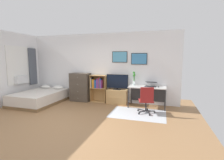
{
  "coord_description": "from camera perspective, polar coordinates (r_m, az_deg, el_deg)",
  "views": [
    {
      "loc": [
        2.4,
        -3.78,
        1.72
      ],
      "look_at": [
        0.78,
        1.5,
        1.0
      ],
      "focal_mm": 26.45,
      "sensor_mm": 36.0,
      "label": 1
    }
  ],
  "objects": [
    {
      "name": "computer_mouse",
      "position": [
        5.85,
        15.73,
        -2.3
      ],
      "size": [
        0.06,
        0.1,
        0.03
      ],
      "primitive_type": "ellipsoid",
      "color": "#262628",
      "rests_on": "desk"
    },
    {
      "name": "bed",
      "position": [
        7.0,
        -23.53,
        -5.46
      ],
      "size": [
        1.44,
        1.99,
        0.58
      ],
      "rotation": [
        0.0,
        0.0,
        0.0
      ],
      "color": "brown",
      "rests_on": "ground_plane"
    },
    {
      "name": "area_rug",
      "position": [
        5.34,
        8.9,
        -11.39
      ],
      "size": [
        1.7,
        1.2,
        0.01
      ],
      "primitive_type": "cube",
      "color": "#B2B7BC",
      "rests_on": "ground_plane"
    },
    {
      "name": "dresser",
      "position": [
        6.83,
        -10.88,
        -2.4
      ],
      "size": [
        0.79,
        0.46,
        1.14
      ],
      "color": "#4C4238",
      "rests_on": "ground_plane"
    },
    {
      "name": "wall_back_with_posters",
      "position": [
        6.66,
        -3.94,
        4.3
      ],
      "size": [
        6.12,
        0.09,
        2.7
      ],
      "color": "white",
      "rests_on": "ground_plane"
    },
    {
      "name": "ground_plane",
      "position": [
        4.8,
        -14.72,
        -13.8
      ],
      "size": [
        7.2,
        7.2,
        0.0
      ],
      "primitive_type": "plane",
      "color": "#936B44"
    },
    {
      "name": "desk",
      "position": [
        6.03,
        12.13,
        -3.29
      ],
      "size": [
        1.29,
        0.65,
        0.74
      ],
      "color": "silver",
      "rests_on": "ground_plane"
    },
    {
      "name": "bookshelf",
      "position": [
        6.56,
        -4.86,
        -2.06
      ],
      "size": [
        0.65,
        0.3,
        1.07
      ],
      "color": "tan",
      "rests_on": "ground_plane"
    },
    {
      "name": "bamboo_vase",
      "position": [
        6.14,
        7.64,
        0.69
      ],
      "size": [
        0.1,
        0.11,
        0.5
      ],
      "color": "silver",
      "rests_on": "desk"
    },
    {
      "name": "television",
      "position": [
        6.21,
        1.84,
        -0.73
      ],
      "size": [
        0.83,
        0.16,
        0.58
      ],
      "color": "black",
      "rests_on": "tv_stand"
    },
    {
      "name": "office_chair",
      "position": [
        5.24,
        11.8,
        -6.63
      ],
      "size": [
        0.58,
        0.57,
        0.86
      ],
      "rotation": [
        0.0,
        0.0,
        0.22
      ],
      "color": "#232326",
      "rests_on": "ground_plane"
    },
    {
      "name": "tv_stand",
      "position": [
        6.33,
        1.88,
        -5.75
      ],
      "size": [
        0.78,
        0.41,
        0.55
      ],
      "color": "tan",
      "rests_on": "ground_plane"
    },
    {
      "name": "laptop",
      "position": [
        6.01,
        13.3,
        -1.49
      ],
      "size": [
        0.43,
        0.45,
        0.17
      ],
      "rotation": [
        0.0,
        0.0,
        -0.1
      ],
      "color": "#333338",
      "rests_on": "desk"
    },
    {
      "name": "wine_glass",
      "position": [
        5.88,
        7.94,
        -0.89
      ],
      "size": [
        0.07,
        0.07,
        0.18
      ],
      "color": "silver",
      "rests_on": "desk"
    }
  ]
}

